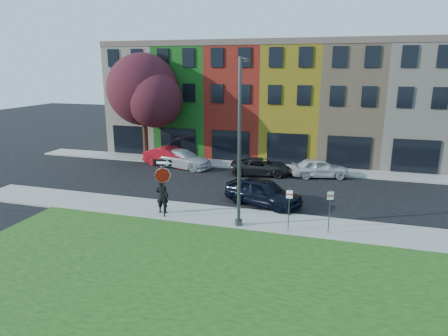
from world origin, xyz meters
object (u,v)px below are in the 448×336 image
(street_lamp, at_px, (240,144))
(man, at_px, (162,196))
(stop_sign, at_px, (163,176))
(sedan_near, at_px, (263,192))

(street_lamp, bearing_deg, man, 170.86)
(stop_sign, distance_m, street_lamp, 4.72)
(stop_sign, relative_size, street_lamp, 0.38)
(stop_sign, distance_m, sedan_near, 6.40)
(sedan_near, bearing_deg, man, 142.86)
(man, height_order, sedan_near, man)
(street_lamp, bearing_deg, stop_sign, 178.65)
(sedan_near, xyz_separation_m, street_lamp, (-0.57, -3.59, 3.64))
(man, bearing_deg, stop_sign, 115.79)
(sedan_near, height_order, street_lamp, street_lamp)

